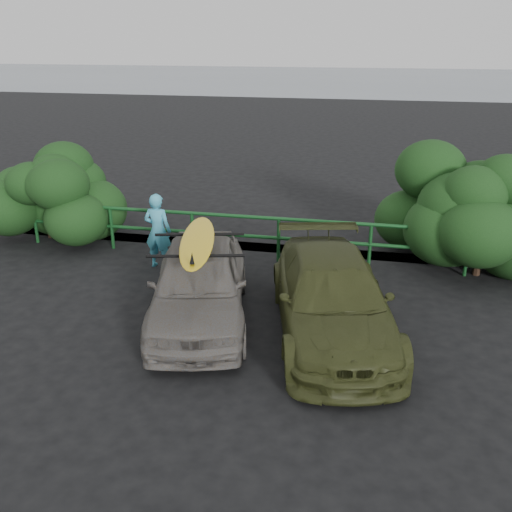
{
  "coord_description": "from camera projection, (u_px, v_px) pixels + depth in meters",
  "views": [
    {
      "loc": [
        2.99,
        -6.77,
        4.78
      ],
      "look_at": [
        1.0,
        2.58,
        1.05
      ],
      "focal_mm": 40.0,
      "sensor_mm": 36.0,
      "label": 1
    }
  ],
  "objects": [
    {
      "name": "sedan",
      "position": [
        199.0,
        283.0,
        10.0
      ],
      "size": [
        2.55,
        4.36,
        1.39
      ],
      "primitive_type": "imported",
      "rotation": [
        0.0,
        0.0,
        0.24
      ],
      "color": "#645F59",
      "rests_on": "ground"
    },
    {
      "name": "ocean",
      "position": [
        355.0,
        80.0,
        63.17
      ],
      "size": [
        200.0,
        200.0,
        0.0
      ],
      "primitive_type": "plane",
      "color": "slate",
      "rests_on": "ground"
    },
    {
      "name": "olive_vehicle",
      "position": [
        332.0,
        298.0,
        9.53
      ],
      "size": [
        2.82,
        4.82,
        1.31
      ],
      "primitive_type": "imported",
      "rotation": [
        0.0,
        0.0,
        0.23
      ],
      "color": "#363B1A",
      "rests_on": "ground"
    },
    {
      "name": "roof_rack",
      "position": [
        198.0,
        245.0,
        9.73
      ],
      "size": [
        1.81,
        1.46,
        0.05
      ],
      "primitive_type": null,
      "rotation": [
        0.0,
        0.0,
        0.24
      ],
      "color": "black",
      "rests_on": "sedan"
    },
    {
      "name": "ground",
      "position": [
        154.0,
        378.0,
        8.49
      ],
      "size": [
        80.0,
        80.0,
        0.0
      ],
      "primitive_type": "plane",
      "color": "black"
    },
    {
      "name": "man",
      "position": [
        158.0,
        231.0,
        12.25
      ],
      "size": [
        0.63,
        0.43,
        1.66
      ],
      "primitive_type": "imported",
      "rotation": [
        0.0,
        0.0,
        3.08
      ],
      "color": "#42ABC7",
      "rests_on": "ground"
    },
    {
      "name": "shrub_right",
      "position": [
        469.0,
        214.0,
        12.09
      ],
      "size": [
        3.2,
        2.4,
        2.43
      ],
      "primitive_type": null,
      "color": "#183B15",
      "rests_on": "ground"
    },
    {
      "name": "shrub_left",
      "position": [
        48.0,
        195.0,
        13.94
      ],
      "size": [
        3.2,
        2.4,
        2.21
      ],
      "primitive_type": null,
      "color": "#183B15",
      "rests_on": "ground"
    },
    {
      "name": "surfboard",
      "position": [
        197.0,
        241.0,
        9.71
      ],
      "size": [
        1.18,
        2.78,
        0.08
      ],
      "primitive_type": "ellipsoid",
      "rotation": [
        0.0,
        0.0,
        0.24
      ],
      "color": "gold",
      "rests_on": "roof_rack"
    },
    {
      "name": "guardrail",
      "position": [
        235.0,
        236.0,
        12.86
      ],
      "size": [
        14.0,
        0.08,
        1.04
      ],
      "primitive_type": null,
      "color": "#15491E",
      "rests_on": "ground"
    }
  ]
}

